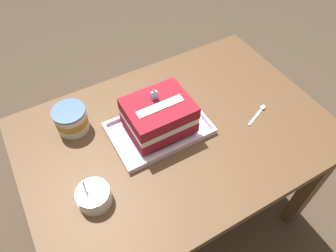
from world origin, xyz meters
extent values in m
plane|color=#4C3D2D|center=(0.00, 0.00, 0.00)|extent=(8.00, 8.00, 0.00)
cube|color=brown|center=(0.00, 0.00, 0.68)|extent=(1.16, 0.80, 0.04)
cube|color=brown|center=(0.52, -0.34, 0.33)|extent=(0.06, 0.06, 0.66)
cube|color=brown|center=(-0.52, 0.34, 0.33)|extent=(0.06, 0.06, 0.66)
cube|color=brown|center=(0.52, 0.34, 0.33)|extent=(0.06, 0.06, 0.66)
cube|color=silver|center=(-0.05, 0.04, 0.70)|extent=(0.37, 0.24, 0.01)
cube|color=silver|center=(-0.05, -0.08, 0.71)|extent=(0.37, 0.01, 0.02)
cube|color=silver|center=(-0.05, 0.15, 0.71)|extent=(0.37, 0.01, 0.02)
cube|color=silver|center=(-0.23, 0.04, 0.71)|extent=(0.01, 0.22, 0.02)
cube|color=silver|center=(0.12, 0.04, 0.71)|extent=(0.01, 0.22, 0.02)
cube|color=maroon|center=(-0.05, 0.04, 0.75)|extent=(0.23, 0.19, 0.05)
cube|color=white|center=(-0.05, 0.04, 0.78)|extent=(0.23, 0.18, 0.03)
cube|color=maroon|center=(-0.05, 0.04, 0.82)|extent=(0.23, 0.19, 0.05)
cube|color=silver|center=(-0.05, 0.03, 0.84)|extent=(0.17, 0.03, 0.00)
cube|color=#8CB7EA|center=(-0.05, 0.07, 0.86)|extent=(0.02, 0.01, 0.03)
ellipsoid|color=yellow|center=(-0.05, 0.07, 0.88)|extent=(0.01, 0.01, 0.01)
cylinder|color=silver|center=(-0.37, -0.11, 0.71)|extent=(0.11, 0.11, 0.03)
cylinder|color=silver|center=(-0.37, -0.11, 0.73)|extent=(0.11, 0.11, 0.03)
cylinder|color=silver|center=(-0.37, -0.11, 0.74)|extent=(0.11, 0.11, 0.03)
cylinder|color=silver|center=(-0.39, -0.11, 0.77)|extent=(0.01, 0.05, 0.06)
cylinder|color=silver|center=(-0.33, 0.21, 0.74)|extent=(0.12, 0.12, 0.09)
cylinder|color=#B78938|center=(-0.33, 0.21, 0.75)|extent=(0.12, 0.12, 0.03)
cylinder|color=#4A6CA2|center=(-0.33, 0.21, 0.79)|extent=(0.12, 0.12, 0.01)
ellipsoid|color=silver|center=(0.36, -0.07, 0.70)|extent=(0.03, 0.03, 0.01)
cube|color=silver|center=(0.30, -0.09, 0.70)|extent=(0.10, 0.05, 0.00)
camera|label=1|loc=(-0.39, -0.63, 1.63)|focal=33.51mm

